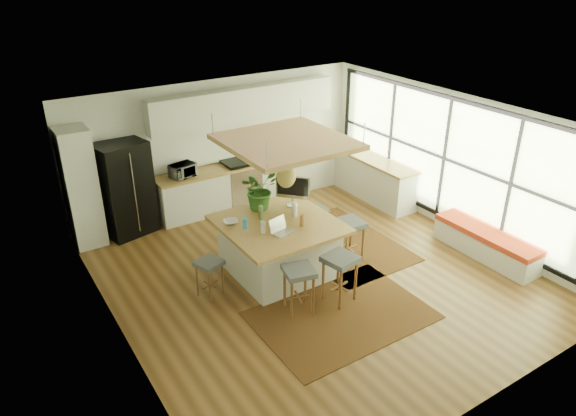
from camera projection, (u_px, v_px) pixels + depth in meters
floor at (313, 273)px, 9.13m from camera, size 7.00×7.00×0.00m
ceiling at (317, 121)px, 7.95m from camera, size 7.00×7.00×0.00m
wall_back at (219, 143)px, 11.19m from camera, size 6.50×0.00×6.50m
wall_front at (497, 315)px, 5.89m from camera, size 6.50×0.00×6.50m
wall_left at (114, 260)px, 6.96m from camera, size 0.00×7.00×7.00m
wall_right at (454, 163)px, 10.12m from camera, size 0.00×7.00×7.00m
window_wall at (453, 161)px, 10.09m from camera, size 0.10×6.20×2.60m
pantry at (81, 188)px, 9.61m from camera, size 0.55×0.60×2.25m
back_counter_base at (251, 182)px, 11.61m from camera, size 4.20×0.60×0.88m
back_counter_top at (250, 162)px, 11.41m from camera, size 4.24×0.64×0.05m
backsplash at (243, 139)px, 11.44m from camera, size 4.20×0.02×0.80m
upper_cabinets at (245, 104)px, 10.97m from camera, size 4.20×0.34×0.70m
range at (240, 182)px, 11.46m from camera, size 0.76×0.62×1.00m
right_counter_base at (369, 177)px, 11.88m from camera, size 0.60×2.50×0.88m
right_counter_top at (370, 158)px, 11.68m from camera, size 0.64×2.54×0.05m
window_bench at (486, 244)px, 9.55m from camera, size 0.52×2.00×0.50m
ceiling_panel at (286, 158)px, 8.39m from camera, size 1.86×1.86×0.80m
rug_near at (342, 315)px, 8.07m from camera, size 2.60×1.80×0.01m
rug_right at (341, 243)px, 10.05m from camera, size 1.80×2.60×0.01m
fridge at (125, 189)px, 10.10m from camera, size 1.05×0.90×1.84m
island at (279, 247)px, 9.02m from camera, size 1.85×1.85×0.93m
stool_near_left at (299, 291)px, 8.04m from camera, size 0.54×0.54×0.75m
stool_near_right at (339, 281)px, 8.29m from camera, size 0.56×0.56×0.80m
stool_right_front at (348, 243)px, 9.36m from camera, size 0.49×0.49×0.79m
stool_right_back at (315, 225)px, 9.99m from camera, size 0.46×0.46×0.68m
stool_left_side at (210, 276)px, 8.41m from camera, size 0.47×0.47×0.63m
laptop at (283, 227)px, 8.44m from camera, size 0.42×0.44×0.26m
monitor at (293, 192)px, 9.30m from camera, size 0.58×0.61×0.58m
microwave at (183, 169)px, 10.55m from camera, size 0.54×0.38×0.33m
island_plant at (259, 193)px, 9.20m from camera, size 0.87×0.91×0.57m
island_bowl at (231, 222)px, 8.77m from camera, size 0.31×0.31×0.06m
island_bottle_0 at (247, 223)px, 8.59m from camera, size 0.07×0.07×0.19m
island_bottle_1 at (262, 227)px, 8.47m from camera, size 0.07×0.07×0.19m
island_bottle_2 at (301, 221)px, 8.67m from camera, size 0.07×0.07×0.19m
island_bottle_3 at (295, 211)px, 8.99m from camera, size 0.07×0.07×0.19m
island_bottle_4 at (261, 215)px, 8.87m from camera, size 0.07×0.07×0.19m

